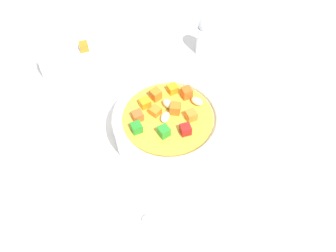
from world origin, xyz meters
TOP-DOWN VIEW (x-y plane):
  - ground_plane at (0.00, 0.00)cm, footprint 140.00×140.00cm
  - soup_bowl_main at (-0.02, 0.01)cm, footprint 16.01×16.01cm
  - spoon at (4.46, -13.79)cm, footprint 16.80×12.55cm
  - side_bowl_small at (-21.60, -2.75)cm, footprint 11.14×11.14cm
  - pepper_shaker at (-9.74, 17.23)cm, footprint 2.98×2.98cm

SIDE VIEW (x-z plane):
  - ground_plane at x=0.00cm, z-range -2.00..0.00cm
  - spoon at x=4.46cm, z-range -0.04..0.98cm
  - side_bowl_small at x=-21.60cm, z-range -0.30..5.24cm
  - soup_bowl_main at x=-0.02cm, z-range -0.31..6.13cm
  - pepper_shaker at x=-9.74cm, z-range -0.04..7.56cm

